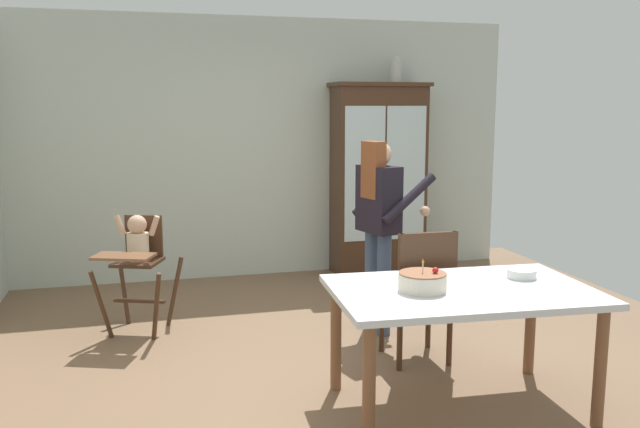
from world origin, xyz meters
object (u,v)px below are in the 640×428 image
at_px(birthday_cake, 423,282).
at_px(dining_chair_far_side, 421,287).
at_px(china_cabinet, 378,179).
at_px(high_chair_with_toddler, 138,252).
at_px(dining_table, 462,303).
at_px(adult_person, 379,213).
at_px(serving_bowl, 522,274).
at_px(ceramic_vase, 396,71).

bearing_deg(birthday_cake, dining_chair_far_side, 66.39).
distance_m(china_cabinet, high_chair_with_toddler, 2.87).
distance_m(dining_table, dining_chair_far_side, 0.71).
bearing_deg(adult_person, serving_bowl, -175.40).
relative_size(china_cabinet, serving_bowl, 11.30).
xyz_separation_m(china_cabinet, dining_table, (-0.66, -3.26, -0.37)).
bearing_deg(birthday_cake, ceramic_vase, 71.46).
height_order(ceramic_vase, serving_bowl, ceramic_vase).
distance_m(dining_table, birthday_cake, 0.29).
distance_m(high_chair_with_toddler, dining_chair_far_side, 2.26).
distance_m(china_cabinet, birthday_cake, 3.38).
relative_size(ceramic_vase, adult_person, 0.18).
bearing_deg(dining_table, dining_chair_far_side, 85.86).
bearing_deg(serving_bowl, birthday_cake, -171.42).
distance_m(adult_person, serving_bowl, 1.38).
bearing_deg(adult_person, high_chair_with_toddler, 58.81).
bearing_deg(serving_bowl, ceramic_vase, 83.21).
bearing_deg(dining_table, adult_person, 90.25).
height_order(ceramic_vase, high_chair_with_toddler, ceramic_vase).
distance_m(china_cabinet, ceramic_vase, 1.14).
height_order(ceramic_vase, adult_person, ceramic_vase).
bearing_deg(dining_table, ceramic_vase, 75.54).
xyz_separation_m(china_cabinet, birthday_cake, (-0.91, -3.25, -0.23)).
bearing_deg(china_cabinet, birthday_cake, -105.66).
height_order(high_chair_with_toddler, serving_bowl, high_chair_with_toddler).
bearing_deg(dining_table, serving_bowl, 14.32).
bearing_deg(adult_person, dining_table, 164.67).
distance_m(high_chair_with_toddler, dining_table, 2.67).
relative_size(china_cabinet, birthday_cake, 7.27).
distance_m(china_cabinet, dining_chair_far_side, 2.67).
distance_m(high_chair_with_toddler, adult_person, 1.94).
bearing_deg(china_cabinet, adult_person, -109.79).
bearing_deg(dining_chair_far_side, high_chair_with_toddler, -31.83).
distance_m(dining_table, serving_bowl, 0.50).
height_order(serving_bowl, dining_chair_far_side, dining_chair_far_side).
xyz_separation_m(adult_person, birthday_cake, (-0.24, -1.39, -0.17)).
height_order(china_cabinet, adult_person, china_cabinet).
xyz_separation_m(high_chair_with_toddler, dining_chair_far_side, (1.90, -1.22, -0.10)).
bearing_deg(birthday_cake, dining_table, -2.53).
bearing_deg(china_cabinet, ceramic_vase, 1.17).
bearing_deg(serving_bowl, dining_table, -165.68).
xyz_separation_m(serving_bowl, dining_chair_far_side, (-0.42, 0.58, -0.21)).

